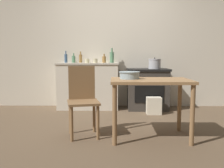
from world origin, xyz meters
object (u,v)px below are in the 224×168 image
object	(u,v)px
bottle_center_left	(81,58)
cup_mid_right	(95,61)
stock_pot	(155,64)
cup_center_right	(87,61)
mixing_bowl_large	(129,75)
bottle_mid_left	(66,58)
stove	(147,89)
bottle_far_left	(112,57)
work_table	(150,89)
flour_sack	(154,106)
bottle_center	(74,59)
chair	(83,98)
bottle_left	(104,59)

from	to	relation	value
bottle_center_left	cup_mid_right	world-z (taller)	bottle_center_left
stock_pot	cup_center_right	world-z (taller)	stock_pot
mixing_bowl_large	bottle_mid_left	size ratio (longest dim) A/B	1.14
stove	cup_mid_right	distance (m)	1.18
bottle_far_left	bottle_mid_left	size ratio (longest dim) A/B	1.23
stock_pot	bottle_far_left	distance (m)	0.87
stock_pot	bottle_far_left	world-z (taller)	bottle_far_left
work_table	mixing_bowl_large	size ratio (longest dim) A/B	3.69
flour_sack	bottle_center	bearing A→B (deg)	158.73
flour_sack	bottle_mid_left	xyz separation A→B (m)	(-1.72, 0.62, 0.86)
work_table	chair	xyz separation A→B (m)	(-0.89, 0.10, -0.15)
stock_pot	flour_sack	bearing A→B (deg)	-98.86
bottle_mid_left	bottle_center_left	xyz separation A→B (m)	(0.30, 0.04, -0.00)
flour_sack	cup_mid_right	xyz separation A→B (m)	(-1.09, 0.35, 0.81)
stove	bottle_far_left	xyz separation A→B (m)	(-0.72, 0.14, 0.63)
chair	stock_pot	distance (m)	2.07
bottle_mid_left	bottle_center_left	distance (m)	0.30
cup_center_right	stove	bearing A→B (deg)	2.64
flour_sack	bottle_center	size ratio (longest dim) A/B	1.62
flour_sack	cup_center_right	bearing A→B (deg)	162.08
work_table	cup_center_right	world-z (taller)	cup_center_right
chair	flour_sack	xyz separation A→B (m)	(1.14, 1.22, -0.34)
chair	bottle_center	distance (m)	1.94
stove	mixing_bowl_large	distance (m)	1.83
stove	work_table	world-z (taller)	stove
stock_pot	bottle_far_left	xyz separation A→B (m)	(-0.84, 0.20, 0.13)
bottle_far_left	cup_center_right	bearing A→B (deg)	-157.74
bottle_left	cup_mid_right	distance (m)	0.30
mixing_bowl_large	bottle_far_left	xyz separation A→B (m)	(-0.25, 1.87, 0.22)
chair	bottle_far_left	bearing A→B (deg)	65.51
bottle_left	cup_center_right	world-z (taller)	bottle_left
work_table	mixing_bowl_large	bearing A→B (deg)	167.14
bottle_mid_left	cup_center_right	distance (m)	0.51
bottle_far_left	bottle_center_left	size ratio (longest dim) A/B	1.30
flour_sack	cup_center_right	xyz separation A→B (m)	(-1.26, 0.41, 0.81)
chair	bottle_center	xyz separation A→B (m)	(-0.42, 1.83, 0.50)
mixing_bowl_large	bottle_center_left	xyz separation A→B (m)	(-0.90, 1.92, 0.20)
stock_pot	bottle_center_left	size ratio (longest dim) A/B	1.07
flour_sack	bottle_center_left	world-z (taller)	bottle_center_left
flour_sack	bottle_far_left	world-z (taller)	bottle_far_left
mixing_bowl_large	cup_mid_right	bearing A→B (deg)	109.59
bottle_far_left	mixing_bowl_large	bearing A→B (deg)	-82.23
work_table	bottle_far_left	world-z (taller)	bottle_far_left
flour_sack	bottle_mid_left	size ratio (longest dim) A/B	1.30
stove	bottle_center_left	xyz separation A→B (m)	(-1.37, 0.20, 0.61)
stock_pot	cup_center_right	xyz separation A→B (m)	(-1.33, 0.00, 0.06)
stock_pot	bottle_center_left	distance (m)	1.52
bottle_mid_left	cup_mid_right	xyz separation A→B (m)	(0.63, -0.28, -0.05)
stove	cup_mid_right	bearing A→B (deg)	-173.53
stock_pot	cup_mid_right	world-z (taller)	stock_pot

